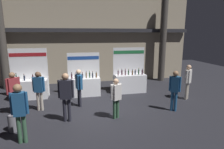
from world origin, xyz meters
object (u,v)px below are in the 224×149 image
(exhibitor_booth_1, at_px, (85,85))
(visitor_0, at_px, (20,109))
(exhibitor_booth_2, at_px, (130,81))
(trash_bin, at_px, (13,123))
(visitor_1, at_px, (116,95))
(visitor_9, at_px, (175,88))
(exhibitor_booth_0, at_px, (30,87))
(visitor_4, at_px, (188,79))
(visitor_3, at_px, (79,85))
(visitor_5, at_px, (13,89))
(visitor_2, at_px, (66,93))
(visitor_7, at_px, (39,88))

(exhibitor_booth_1, distance_m, visitor_0, 4.68)
(exhibitor_booth_2, height_order, trash_bin, exhibitor_booth_2)
(visitor_1, xyz_separation_m, visitor_9, (2.55, 0.19, 0.09))
(exhibitor_booth_0, xyz_separation_m, visitor_4, (7.71, -1.76, 0.44))
(visitor_0, relative_size, visitor_4, 1.05)
(exhibitor_booth_1, relative_size, visitor_3, 1.33)
(visitor_5, bearing_deg, exhibitor_booth_0, 45.64)
(visitor_1, xyz_separation_m, visitor_4, (3.98, 1.41, 0.11))
(visitor_2, bearing_deg, exhibitor_booth_0, -48.75)
(visitor_2, height_order, visitor_3, visitor_2)
(exhibitor_booth_1, distance_m, exhibitor_booth_2, 2.53)
(visitor_5, bearing_deg, visitor_3, -31.94)
(exhibitor_booth_1, xyz_separation_m, visitor_9, (3.54, -2.87, 0.44))
(exhibitor_booth_1, relative_size, visitor_0, 1.23)
(visitor_0, xyz_separation_m, visitor_4, (7.10, 2.49, -0.05))
(trash_bin, distance_m, visitor_0, 1.24)
(visitor_2, bearing_deg, visitor_3, -100.08)
(visitor_9, bearing_deg, visitor_5, -152.81)
(exhibitor_booth_1, height_order, visitor_9, exhibitor_booth_1)
(exhibitor_booth_0, distance_m, visitor_9, 6.97)
(visitor_3, bearing_deg, exhibitor_booth_2, -76.46)
(trash_bin, distance_m, visitor_3, 3.00)
(exhibitor_booth_2, relative_size, visitor_9, 1.43)
(exhibitor_booth_2, bearing_deg, exhibitor_booth_1, -178.39)
(visitor_0, distance_m, visitor_3, 3.20)
(visitor_1, bearing_deg, visitor_0, 172.87)
(visitor_2, bearing_deg, visitor_4, -157.89)
(exhibitor_booth_2, relative_size, visitor_2, 1.35)
(visitor_2, distance_m, visitor_5, 2.38)
(visitor_7, height_order, visitor_9, visitor_9)
(visitor_3, bearing_deg, visitor_9, -124.76)
(exhibitor_booth_1, height_order, visitor_1, exhibitor_booth_1)
(exhibitor_booth_1, bearing_deg, visitor_1, -72.10)
(exhibitor_booth_0, height_order, visitor_2, exhibitor_booth_0)
(visitor_0, relative_size, visitor_3, 1.08)
(trash_bin, bearing_deg, visitor_7, 70.17)
(exhibitor_booth_2, relative_size, trash_bin, 4.28)
(visitor_9, bearing_deg, trash_bin, -139.32)
(visitor_2, bearing_deg, visitor_5, -19.51)
(visitor_1, bearing_deg, exhibitor_booth_1, 81.81)
(visitor_1, bearing_deg, visitor_2, 150.37)
(exhibitor_booth_1, height_order, exhibitor_booth_2, exhibitor_booth_2)
(visitor_4, bearing_deg, visitor_3, -41.23)
(exhibitor_booth_2, xyz_separation_m, visitor_1, (-1.54, -3.13, 0.31))
(trash_bin, distance_m, visitor_5, 1.72)
(visitor_7, bearing_deg, visitor_4, -168.63)
(visitor_0, bearing_deg, exhibitor_booth_0, 96.13)
(visitor_7, bearing_deg, exhibitor_booth_0, -55.45)
(visitor_0, bearing_deg, visitor_9, 10.48)
(exhibitor_booth_1, xyz_separation_m, visitor_0, (-2.13, -4.13, 0.51))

